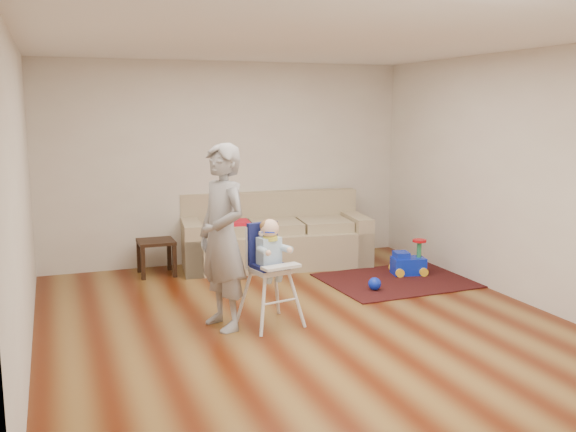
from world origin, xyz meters
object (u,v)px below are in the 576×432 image
object	(u,v)px
high_chair	(270,274)
sofa	(275,230)
toy_ball	(375,284)
side_table	(156,257)
adult	(222,237)
ride_on_toy	(409,257)

from	to	relation	value
high_chair	sofa	bearing A→B (deg)	58.00
sofa	toy_ball	world-z (taller)	sofa
side_table	adult	distance (m)	2.32
high_chair	adult	xyz separation A→B (m)	(-0.44, 0.09, 0.38)
sofa	adult	bearing A→B (deg)	-112.98
side_table	adult	bearing A→B (deg)	-82.31
high_chair	ride_on_toy	bearing A→B (deg)	15.82
side_table	toy_ball	world-z (taller)	side_table
high_chair	adult	world-z (taller)	adult
side_table	high_chair	size ratio (longest dim) A/B	0.42
toy_ball	high_chair	xyz separation A→B (m)	(-1.50, -0.67, 0.42)
sofa	toy_ball	xyz separation A→B (m)	(0.66, -1.60, -0.39)
adult	high_chair	bearing A→B (deg)	62.51
high_chair	toy_ball	bearing A→B (deg)	12.36
sofa	adult	size ratio (longest dim) A/B	1.45
side_table	high_chair	xyz separation A→B (m)	(0.74, -2.29, 0.28)
sofa	toy_ball	size ratio (longest dim) A/B	17.24
side_table	high_chair	bearing A→B (deg)	-72.10
side_table	high_chair	world-z (taller)	high_chair
ride_on_toy	adult	bearing A→B (deg)	-146.01
toy_ball	sofa	bearing A→B (deg)	112.51
sofa	adult	distance (m)	2.56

